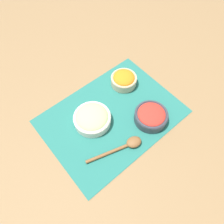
{
  "coord_description": "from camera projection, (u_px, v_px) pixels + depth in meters",
  "views": [
    {
      "loc": [
        0.29,
        0.34,
        0.77
      ],
      "look_at": [
        0.0,
        0.0,
        0.03
      ],
      "focal_mm": 35.0,
      "sensor_mm": 36.0,
      "label": 1
    }
  ],
  "objects": [
    {
      "name": "ground_plane",
      "position": [
        112.0,
        116.0,
        0.89
      ],
      "size": [
        3.0,
        3.0,
        0.0
      ],
      "primitive_type": "plane",
      "color": "olive"
    },
    {
      "name": "placemat",
      "position": [
        112.0,
        116.0,
        0.89
      ],
      "size": [
        0.54,
        0.39,
        0.0
      ],
      "color": "#236B60",
      "rests_on": "ground_plane"
    },
    {
      "name": "tomato_bowl",
      "position": [
        151.0,
        116.0,
        0.86
      ],
      "size": [
        0.13,
        0.13,
        0.05
      ],
      "color": "#333842",
      "rests_on": "placemat"
    },
    {
      "name": "cucumber_bowl",
      "position": [
        92.0,
        118.0,
        0.85
      ],
      "size": [
        0.15,
        0.15,
        0.06
      ],
      "color": "silver",
      "rests_on": "placemat"
    },
    {
      "name": "carrot_bowl",
      "position": [
        124.0,
        79.0,
        0.95
      ],
      "size": [
        0.11,
        0.11,
        0.06
      ],
      "color": "#C6B28E",
      "rests_on": "placemat"
    },
    {
      "name": "wooden_spoon",
      "position": [
        127.0,
        145.0,
        0.81
      ],
      "size": [
        0.22,
        0.09,
        0.02
      ],
      "color": "brown",
      "rests_on": "placemat"
    }
  ]
}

